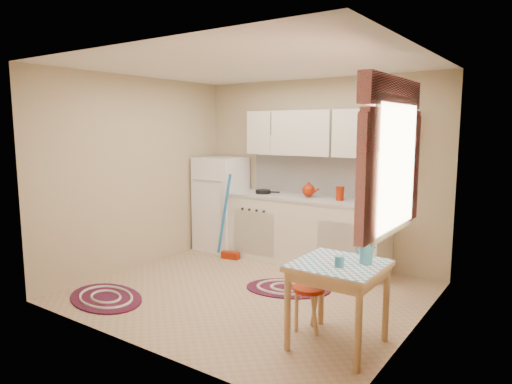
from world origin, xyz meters
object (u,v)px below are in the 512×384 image
at_px(base_cabinets, 304,232).
at_px(table, 338,305).
at_px(stool, 309,309).
at_px(fridge, 221,204).

xyz_separation_m(base_cabinets, table, (1.38, -1.92, -0.08)).
bearing_deg(stool, base_cabinets, 119.99).
bearing_deg(base_cabinets, stool, -60.01).
bearing_deg(table, stool, 162.45).
height_order(fridge, table, fridge).
bearing_deg(table, base_cabinets, 125.70).
relative_size(base_cabinets, table, 3.12).
relative_size(fridge, base_cabinets, 0.62).
bearing_deg(fridge, table, -33.90).
bearing_deg(table, fridge, 146.10).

